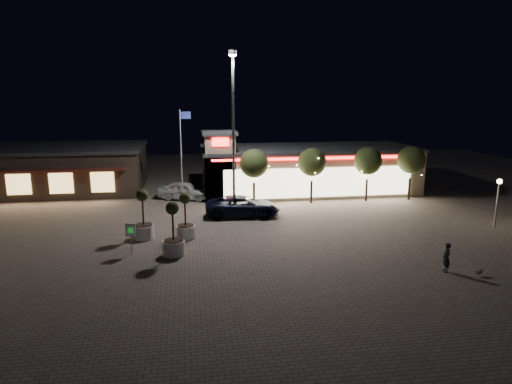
{
  "coord_description": "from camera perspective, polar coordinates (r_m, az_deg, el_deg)",
  "views": [
    {
      "loc": [
        -1.45,
        -26.3,
        9.3
      ],
      "look_at": [
        3.42,
        6.0,
        2.22
      ],
      "focal_mm": 32.0,
      "sensor_mm": 36.0,
      "label": 1
    }
  ],
  "objects": [
    {
      "name": "string_tree_d",
      "position": [
        42.46,
        18.83,
        3.81
      ],
      "size": [
        2.42,
        2.42,
        4.79
      ],
      "color": "#332319",
      "rests_on": "ground"
    },
    {
      "name": "string_tree_c",
      "position": [
        40.78,
        13.82,
        3.79
      ],
      "size": [
        2.42,
        2.42,
        4.79
      ],
      "color": "#332319",
      "rests_on": "ground"
    },
    {
      "name": "pedestrian",
      "position": [
        26.39,
        22.71,
        -7.57
      ],
      "size": [
        0.44,
        0.61,
        1.59
      ],
      "primitive_type": "imported",
      "rotation": [
        0.0,
        0.0,
        -1.67
      ],
      "color": "black",
      "rests_on": "ground"
    },
    {
      "name": "planter_right",
      "position": [
        30.19,
        -8.8,
        -4.0
      ],
      "size": [
        1.24,
        1.24,
        3.04
      ],
      "color": "silver",
      "rests_on": "ground"
    },
    {
      "name": "lamp_post_east",
      "position": [
        36.17,
        28.02,
        -0.13
      ],
      "size": [
        0.36,
        0.36,
        3.48
      ],
      "color": "gray",
      "rests_on": "ground"
    },
    {
      "name": "floodlight_pole",
      "position": [
        34.55,
        -2.85,
        8.43
      ],
      "size": [
        0.6,
        0.4,
        12.38
      ],
      "color": "gray",
      "rests_on": "ground"
    },
    {
      "name": "planter_left",
      "position": [
        30.62,
        -13.87,
        -3.83
      ],
      "size": [
        1.34,
        1.34,
        3.29
      ],
      "color": "silver",
      "rests_on": "ground"
    },
    {
      "name": "string_tree_b",
      "position": [
        39.16,
        7.02,
        3.71
      ],
      "size": [
        2.42,
        2.42,
        4.79
      ],
      "color": "#332319",
      "rests_on": "ground"
    },
    {
      "name": "valet_sign",
      "position": [
        27.79,
        -15.4,
        -4.93
      ],
      "size": [
        0.61,
        0.23,
        1.88
      ],
      "color": "gray",
      "rests_on": "ground"
    },
    {
      "name": "flagpole",
      "position": [
        39.57,
        -9.21,
        5.46
      ],
      "size": [
        0.95,
        0.1,
        8.0
      ],
      "color": "white",
      "rests_on": "ground"
    },
    {
      "name": "restaurant_building",
      "position": [
        48.48,
        -23.5,
        2.74
      ],
      "size": [
        16.4,
        11.0,
        4.3
      ],
      "color": "#382D23",
      "rests_on": "ground"
    },
    {
      "name": "planter_mid",
      "position": [
        27.18,
        -10.28,
        -5.77
      ],
      "size": [
        1.31,
        1.31,
        3.21
      ],
      "color": "silver",
      "rests_on": "ground"
    },
    {
      "name": "dog",
      "position": [
        26.72,
        26.18,
        -8.88
      ],
      "size": [
        0.46,
        0.29,
        0.25
      ],
      "color": "#59514C",
      "rests_on": "ground"
    },
    {
      "name": "string_tree_a",
      "position": [
        38.13,
        -0.26,
        3.58
      ],
      "size": [
        2.42,
        2.42,
        4.79
      ],
      "color": "#332319",
      "rests_on": "ground"
    },
    {
      "name": "pickup_truck",
      "position": [
        35.14,
        -1.67,
        -1.78
      ],
      "size": [
        5.93,
        3.08,
        1.6
      ],
      "primitive_type": "imported",
      "rotation": [
        0.0,
        0.0,
        1.5
      ],
      "color": "black",
      "rests_on": "ground"
    },
    {
      "name": "retail_building",
      "position": [
        44.09,
        5.94,
        2.91
      ],
      "size": [
        20.4,
        8.4,
        6.1
      ],
      "color": "gray",
      "rests_on": "ground"
    },
    {
      "name": "white_sedan",
      "position": [
        41.19,
        -8.9,
        0.18
      ],
      "size": [
        5.06,
        3.24,
        1.6
      ],
      "primitive_type": "imported",
      "rotation": [
        0.0,
        0.0,
        1.26
      ],
      "color": "silver",
      "rests_on": "ground"
    },
    {
      "name": "ground",
      "position": [
        27.94,
        -5.15,
        -7.26
      ],
      "size": [
        90.0,
        90.0,
        0.0
      ],
      "primitive_type": "plane",
      "color": "#685F54",
      "rests_on": "ground"
    }
  ]
}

